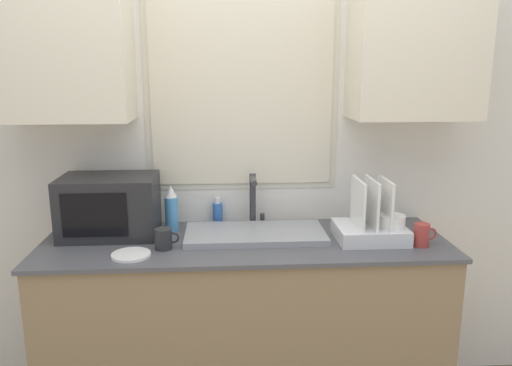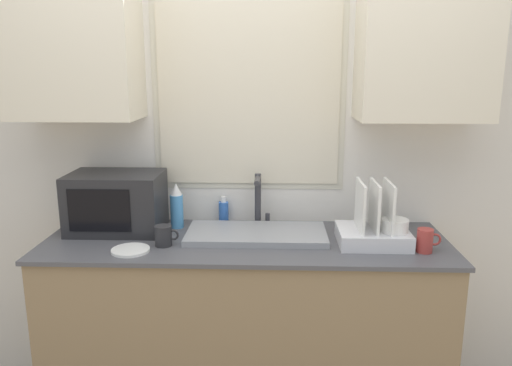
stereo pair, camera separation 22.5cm
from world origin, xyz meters
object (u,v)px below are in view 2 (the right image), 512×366
at_px(microwave, 116,202).
at_px(mug_near_sink, 164,236).
at_px(faucet, 259,196).
at_px(soap_bottle, 224,211).
at_px(spray_bottle, 177,206).
at_px(dish_rack, 375,229).

distance_m(microwave, mug_near_sink, 0.36).
relative_size(faucet, soap_bottle, 1.94).
distance_m(spray_bottle, soap_bottle, 0.25).
bearing_deg(faucet, spray_bottle, -174.44).
bearing_deg(faucet, dish_rack, -24.65).
xyz_separation_m(faucet, soap_bottle, (-0.18, 0.06, -0.10)).
bearing_deg(spray_bottle, faucet, 5.56).
bearing_deg(dish_rack, faucet, 155.35).
relative_size(spray_bottle, mug_near_sink, 2.08).
xyz_separation_m(faucet, mug_near_sink, (-0.42, -0.31, -0.11)).
height_order(spray_bottle, mug_near_sink, spray_bottle).
height_order(microwave, soap_bottle, microwave).
distance_m(microwave, dish_rack, 1.25).
height_order(faucet, mug_near_sink, faucet).
bearing_deg(mug_near_sink, spray_bottle, 87.97).
bearing_deg(mug_near_sink, faucet, 36.19).
height_order(faucet, dish_rack, dish_rack).
xyz_separation_m(spray_bottle, mug_near_sink, (-0.01, -0.27, -0.06)).
height_order(faucet, soap_bottle, faucet).
distance_m(microwave, spray_bottle, 0.29).
xyz_separation_m(microwave, mug_near_sink, (0.28, -0.21, -0.10)).
bearing_deg(microwave, soap_bottle, 16.75).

